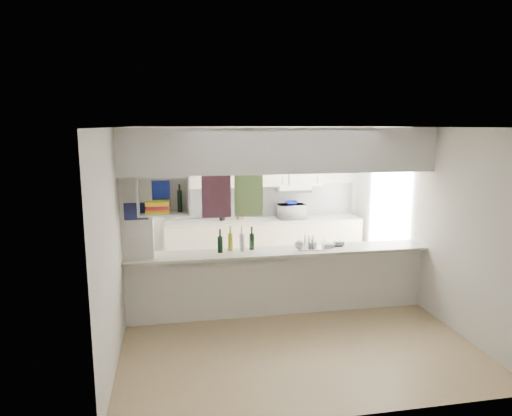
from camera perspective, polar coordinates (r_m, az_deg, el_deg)
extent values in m
plane|color=tan|center=(6.65, 2.93, -12.95)|extent=(4.80, 4.80, 0.00)
plane|color=white|center=(6.11, 3.16, 10.06)|extent=(4.80, 4.80, 0.00)
plane|color=silver|center=(8.57, -0.67, 1.41)|extent=(4.20, 0.00, 4.20)
plane|color=silver|center=(6.13, -16.46, -2.61)|extent=(0.00, 4.80, 4.80)
plane|color=silver|center=(7.04, 19.93, -1.17)|extent=(0.00, 4.80, 4.80)
cube|color=silver|center=(6.49, 2.97, -9.38)|extent=(4.20, 0.15, 0.88)
cube|color=#AEA999|center=(6.35, 3.01, -5.47)|extent=(4.20, 0.50, 0.04)
cube|color=white|center=(6.12, 3.13, 7.25)|extent=(4.20, 0.50, 0.60)
cube|color=silver|center=(6.11, -14.59, -2.56)|extent=(0.40, 0.18, 2.60)
cube|color=#191E4C|center=(5.96, -14.77, -0.42)|extent=(0.30, 0.01, 0.22)
cube|color=white|center=(6.01, -14.67, -2.57)|extent=(0.30, 0.01, 0.24)
cube|color=#321625|center=(6.26, -4.99, 1.59)|extent=(0.40, 0.02, 0.62)
cube|color=#1C7E6A|center=(6.32, -0.92, 1.71)|extent=(0.40, 0.02, 0.62)
cube|color=white|center=(5.95, -11.39, -0.67)|extent=(0.65, 0.35, 0.02)
cube|color=white|center=(5.88, -11.56, 3.88)|extent=(0.65, 0.35, 0.02)
cube|color=white|center=(6.07, -11.45, 1.82)|extent=(0.65, 0.02, 0.50)
cube|color=white|center=(5.92, -14.50, 1.49)|extent=(0.02, 0.35, 0.50)
cube|color=white|center=(5.91, -8.44, 1.68)|extent=(0.02, 0.35, 0.50)
cube|color=yellow|center=(5.94, -12.18, -0.34)|extent=(0.30, 0.24, 0.05)
cube|color=red|center=(5.94, -12.19, 0.13)|extent=(0.28, 0.22, 0.05)
cube|color=yellow|center=(5.93, -12.21, 0.61)|extent=(0.30, 0.24, 0.05)
cube|color=#0D1D97|center=(6.03, -11.93, 1.75)|extent=(0.26, 0.02, 0.34)
cylinder|color=black|center=(5.92, -9.51, 0.84)|extent=(0.06, 0.06, 0.28)
cube|color=beige|center=(8.49, 1.02, -4.54)|extent=(3.60, 0.60, 0.90)
cube|color=#AEA999|center=(8.38, 1.02, -1.53)|extent=(3.60, 0.63, 0.03)
cube|color=silver|center=(8.60, 0.66, 0.91)|extent=(3.60, 0.03, 0.60)
cube|color=beige|center=(8.33, -0.49, 5.18)|extent=(2.62, 0.34, 0.72)
cube|color=white|center=(8.47, 4.61, 2.50)|extent=(0.60, 0.46, 0.12)
cube|color=silver|center=(8.25, 5.02, 2.05)|extent=(0.60, 0.02, 0.05)
imported|color=white|center=(8.45, 4.48, -0.43)|extent=(0.50, 0.35, 0.27)
imported|color=#0D1D97|center=(8.39, 4.42, 0.63)|extent=(0.25, 0.25, 0.06)
cube|color=silver|center=(6.49, 6.94, -4.93)|extent=(0.43, 0.36, 0.01)
cylinder|color=white|center=(6.46, 6.14, -4.06)|extent=(0.05, 0.18, 0.19)
cylinder|color=white|center=(6.46, 6.63, -4.07)|extent=(0.05, 0.18, 0.19)
cylinder|color=white|center=(6.47, 7.13, -4.07)|extent=(0.05, 0.18, 0.19)
imported|color=white|center=(6.36, 5.41, -4.69)|extent=(0.14, 0.14, 0.10)
cylinder|color=black|center=(6.22, -4.50, -4.58)|extent=(0.07, 0.07, 0.22)
cylinder|color=black|center=(6.18, -4.52, -3.12)|extent=(0.03, 0.03, 0.10)
cylinder|color=#A3A41B|center=(6.31, -3.22, -4.27)|extent=(0.07, 0.07, 0.24)
cylinder|color=#A3A41B|center=(6.27, -3.23, -2.76)|extent=(0.03, 0.03, 0.10)
cylinder|color=silver|center=(6.25, -1.76, -4.32)|extent=(0.07, 0.07, 0.25)
cylinder|color=silver|center=(6.21, -1.77, -2.73)|extent=(0.03, 0.03, 0.10)
cylinder|color=black|center=(6.35, -0.53, -4.22)|extent=(0.07, 0.07, 0.22)
cylinder|color=black|center=(6.31, -0.53, -2.79)|extent=(0.03, 0.03, 0.10)
cylinder|color=silver|center=(6.57, 7.06, -4.50)|extent=(0.14, 0.14, 0.07)
cube|color=silver|center=(6.54, 8.98, -4.66)|extent=(0.14, 0.10, 0.06)
cube|color=silver|center=(6.70, 10.30, -4.34)|extent=(0.14, 0.10, 0.06)
cube|color=black|center=(6.63, 10.14, -4.72)|extent=(0.14, 0.07, 0.01)
cylinder|color=black|center=(8.30, -4.24, -1.03)|extent=(0.11, 0.11, 0.16)
cube|color=brown|center=(8.37, -2.00, -0.79)|extent=(0.12, 0.11, 0.19)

